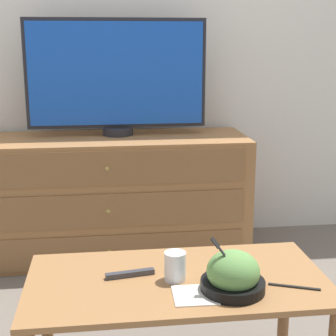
{
  "coord_description": "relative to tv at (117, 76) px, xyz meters",
  "views": [
    {
      "loc": [
        -0.06,
        -3.17,
        1.23
      ],
      "look_at": [
        0.18,
        -1.31,
        0.76
      ],
      "focal_mm": 55.0,
      "sensor_mm": 36.0,
      "label": 1
    }
  ],
  "objects": [
    {
      "name": "coffee_table",
      "position": [
        0.15,
        -1.4,
        -0.64
      ],
      "size": [
        1.0,
        0.51,
        0.46
      ],
      "color": "#9E6B3D",
      "rests_on": "ground_plane"
    },
    {
      "name": "takeout_bowl",
      "position": [
        0.31,
        -1.5,
        -0.52
      ],
      "size": [
        0.2,
        0.2,
        0.18
      ],
      "color": "black",
      "rests_on": "coffee_table"
    },
    {
      "name": "dresser",
      "position": [
        -0.07,
        -0.07,
        -0.68
      ],
      "size": [
        1.6,
        0.54,
        0.7
      ],
      "color": "#9E6B3D",
      "rests_on": "ground_plane"
    },
    {
      "name": "tv",
      "position": [
        0.0,
        0.0,
        0.0
      ],
      "size": [
        1.02,
        0.18,
        0.66
      ],
      "color": "#232328",
      "rests_on": "dresser"
    },
    {
      "name": "knife",
      "position": [
        0.51,
        -1.51,
        -0.57
      ],
      "size": [
        0.16,
        0.07,
        0.01
      ],
      "color": "black",
      "rests_on": "coffee_table"
    },
    {
      "name": "ground_plane",
      "position": [
        -0.03,
        0.22,
        -1.03
      ],
      "size": [
        12.0,
        12.0,
        0.0
      ],
      "primitive_type": "plane",
      "color": "#70665B"
    },
    {
      "name": "remote_control",
      "position": [
        -0.01,
        -1.36,
        -0.57
      ],
      "size": [
        0.17,
        0.05,
        0.02
      ],
      "color": "#38383D",
      "rests_on": "coffee_table"
    },
    {
      "name": "drink_cup",
      "position": [
        0.14,
        -1.41,
        -0.53
      ],
      "size": [
        0.07,
        0.07,
        0.1
      ],
      "color": "beige",
      "rests_on": "coffee_table"
    },
    {
      "name": "napkin",
      "position": [
        0.18,
        -1.52,
        -0.57
      ],
      "size": [
        0.14,
        0.14,
        0.0
      ],
      "color": "silver",
      "rests_on": "coffee_table"
    },
    {
      "name": "wall_back",
      "position": [
        -0.03,
        0.24,
        0.27
      ],
      "size": [
        12.0,
        0.05,
        2.6
      ],
      "color": "white",
      "rests_on": "ground_plane"
    }
  ]
}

